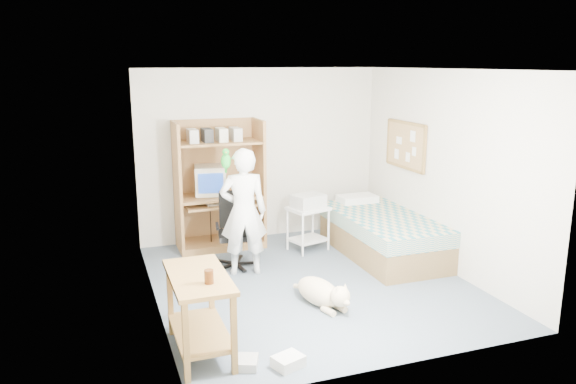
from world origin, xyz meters
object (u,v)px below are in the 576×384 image
object	(u,v)px
office_chair	(235,240)
printer_cart	(308,222)
computer_hutch	(219,190)
dog	(322,292)
bed	(382,234)
side_desk	(199,302)
person	(244,212)

from	to	relation	value
office_chair	printer_cart	distance (m)	1.14
office_chair	computer_hutch	bearing A→B (deg)	100.70
office_chair	dog	world-z (taller)	office_chair
bed	side_desk	bearing A→B (deg)	-147.50
computer_hutch	printer_cart	size ratio (longest dim) A/B	2.91
computer_hutch	dog	xyz separation A→B (m)	(0.58, -2.38, -0.67)
side_desk	bed	bearing A→B (deg)	32.50
side_desk	person	world-z (taller)	person
printer_cart	computer_hutch	bearing A→B (deg)	135.24
computer_hutch	person	xyz separation A→B (m)	(0.05, -1.15, -0.03)
computer_hutch	side_desk	xyz separation A→B (m)	(-0.85, -2.94, -0.33)
side_desk	printer_cart	distance (m)	3.06
computer_hutch	person	distance (m)	1.15
office_chair	printer_cart	size ratio (longest dim) A/B	1.54
computer_hutch	printer_cart	bearing A→B (deg)	-28.18
bed	person	size ratio (longest dim) A/B	1.28
side_desk	printer_cart	bearing A→B (deg)	49.93
bed	dog	xyz separation A→B (m)	(-1.42, -1.25, -0.14)
computer_hutch	bed	distance (m)	2.35
computer_hutch	office_chair	distance (m)	0.98
bed	dog	distance (m)	1.90
office_chair	person	bearing A→B (deg)	-72.02
person	dog	xyz separation A→B (m)	(0.53, -1.23, -0.64)
bed	person	xyz separation A→B (m)	(-1.95, -0.03, 0.50)
office_chair	dog	xyz separation A→B (m)	(0.57, -1.53, -0.19)
computer_hutch	dog	bearing A→B (deg)	-76.38
side_desk	dog	world-z (taller)	side_desk
bed	side_desk	size ratio (longest dim) A/B	2.02
computer_hutch	bed	world-z (taller)	computer_hutch
bed	person	bearing A→B (deg)	-179.17
person	side_desk	bearing A→B (deg)	73.63
office_chair	person	size ratio (longest dim) A/B	0.60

